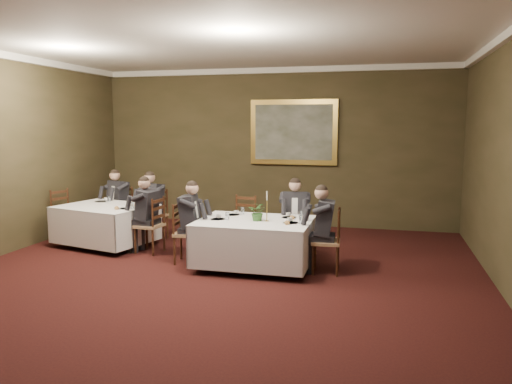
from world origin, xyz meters
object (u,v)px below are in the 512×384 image
at_px(chair_main_endleft, 188,245).
at_px(centerpiece, 258,211).
at_px(diner_sec_backleft, 119,210).
at_px(chair_sec_endright, 150,237).
at_px(chair_main_endright, 326,254).
at_px(diner_main_endleft, 188,232).
at_px(table_main, 255,240).
at_px(diner_main_backright, 295,226).
at_px(diner_main_endright, 326,240).
at_px(painting, 294,132).
at_px(candlestick, 267,210).
at_px(diner_sec_backright, 154,214).
at_px(diner_sec_endright, 149,224).
at_px(chair_sec_backleft, 120,221).
at_px(chair_main_backright, 295,239).
at_px(chair_sec_endleft, 66,226).
at_px(table_second, 106,222).
at_px(chair_sec_backright, 154,225).
at_px(chair_main_backleft, 242,236).

xyz_separation_m(chair_main_endleft, centerpiece, (1.21, -0.03, 0.63)).
distance_m(diner_sec_backleft, chair_sec_endright, 1.73).
xyz_separation_m(chair_main_endright, chair_sec_endright, (-3.18, 0.44, 0.00)).
bearing_deg(diner_main_endleft, chair_sec_endright, -122.62).
height_order(table_main, diner_main_backright, diner_main_backright).
xyz_separation_m(chair_main_endright, diner_main_endright, (-0.01, -0.00, 0.23)).
bearing_deg(painting, chair_main_endleft, -108.45).
bearing_deg(candlestick, diner_main_endleft, 178.83).
height_order(diner_main_endright, diner_sec_backright, same).
bearing_deg(table_main, chair_main_endleft, 179.96).
height_order(diner_main_endleft, diner_sec_backright, same).
distance_m(diner_sec_backright, chair_sec_endright, 1.06).
distance_m(diner_main_endright, painting, 3.94).
relative_size(chair_main_endright, diner_sec_endright, 0.74).
xyz_separation_m(diner_sec_backleft, centerpiece, (3.36, -1.64, 0.41)).
xyz_separation_m(chair_sec_backleft, centerpiece, (3.36, -1.65, 0.63)).
bearing_deg(chair_sec_backleft, table_main, 178.15).
height_order(chair_main_endleft, chair_sec_endright, same).
relative_size(chair_main_backright, chair_main_endright, 1.00).
distance_m(chair_main_endleft, diner_main_endright, 2.28).
height_order(diner_main_endleft, diner_sec_backleft, same).
height_order(chair_main_endleft, diner_sec_backleft, diner_sec_backleft).
bearing_deg(table_main, diner_main_backright, 62.00).
distance_m(diner_main_endright, diner_sec_backright, 3.82).
distance_m(diner_main_endleft, chair_sec_endright, 1.03).
distance_m(chair_sec_endleft, painting, 5.12).
distance_m(table_second, chair_main_endright, 4.26).
bearing_deg(chair_main_endleft, table_main, 83.11).
bearing_deg(candlestick, chair_main_backright, 73.59).
distance_m(diner_main_endleft, chair_sec_backleft, 2.71).
xyz_separation_m(chair_main_endright, diner_sec_backright, (-3.57, 1.40, 0.23)).
xyz_separation_m(diner_sec_backleft, chair_sec_endleft, (-0.79, -0.68, -0.23)).
bearing_deg(candlestick, chair_sec_backleft, 154.87).
bearing_deg(painting, chair_sec_endleft, -148.52).
relative_size(diner_sec_endright, centerpiece, 4.39).
xyz_separation_m(chair_main_endright, chair_sec_endleft, (-5.22, 0.93, 0.00)).
xyz_separation_m(diner_sec_endright, chair_sec_endleft, (-2.04, 0.49, -0.23)).
relative_size(diner_main_endleft, chair_sec_backright, 1.35).
bearing_deg(candlestick, chair_main_endright, 1.45).
bearing_deg(table_second, diner_main_endleft, -19.39).
height_order(diner_sec_backleft, chair_sec_endleft, diner_sec_backleft).
xyz_separation_m(chair_main_backright, chair_main_endleft, (-1.63, -0.93, 0.00)).
height_order(diner_main_backright, chair_sec_endright, diner_main_backright).
distance_m(table_main, diner_sec_backleft, 3.67).
relative_size(diner_sec_backleft, diner_sec_endright, 1.00).
xyz_separation_m(chair_main_backleft, diner_main_endright, (1.61, -0.93, 0.23)).
relative_size(diner_main_endright, candlestick, 2.76).
xyz_separation_m(chair_main_backright, chair_sec_endright, (-2.52, -0.49, 0.00)).
xyz_separation_m(chair_main_backright, chair_sec_backleft, (-3.78, 0.69, 0.00)).
relative_size(diner_main_endright, centerpiece, 4.39).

